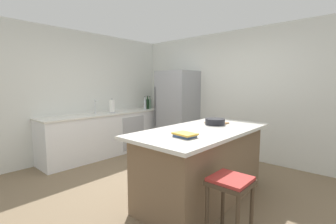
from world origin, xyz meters
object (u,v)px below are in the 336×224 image
(olive_oil_bottle, at_px, (157,103))
(mixing_bowl, at_px, (215,122))
(kitchen_island, at_px, (202,164))
(soda_bottle, at_px, (145,104))
(bar_stool, at_px, (230,190))
(wine_bottle, at_px, (148,104))
(paper_towel_roll, at_px, (112,107))
(gin_bottle, at_px, (150,104))
(sink_faucet, at_px, (95,106))
(cookbook_stack, at_px, (185,135))
(cutting_board, at_px, (217,123))
(hot_sauce_bottle, at_px, (144,106))
(whiskey_bottle, at_px, (156,104))
(refrigerator, at_px, (177,110))

(olive_oil_bottle, xyz_separation_m, mixing_bowl, (2.55, -1.42, -0.06))
(kitchen_island, height_order, olive_oil_bottle, olive_oil_bottle)
(soda_bottle, relative_size, mixing_bowl, 1.14)
(bar_stool, relative_size, wine_bottle, 2.05)
(paper_towel_roll, relative_size, gin_bottle, 1.01)
(paper_towel_roll, height_order, mixing_bowl, paper_towel_roll)
(sink_faucet, xyz_separation_m, mixing_bowl, (2.66, 0.31, -0.08))
(cookbook_stack, bearing_deg, cutting_board, 101.53)
(hot_sauce_bottle, relative_size, soda_bottle, 0.60)
(wine_bottle, distance_m, mixing_bowl, 2.85)
(cookbook_stack, relative_size, mixing_bowl, 0.94)
(bar_stool, relative_size, mixing_bowl, 2.36)
(kitchen_island, height_order, sink_faucet, sink_faucet)
(wine_bottle, relative_size, mixing_bowl, 1.15)
(gin_bottle, relative_size, cookbook_stack, 1.17)
(olive_oil_bottle, relative_size, mixing_bowl, 1.29)
(bar_stool, bearing_deg, gin_bottle, 146.82)
(sink_faucet, xyz_separation_m, gin_bottle, (0.02, 1.55, -0.04))
(whiskey_bottle, bearing_deg, sink_faucet, -94.94)
(cookbook_stack, bearing_deg, paper_towel_roll, 160.76)
(whiskey_bottle, height_order, cookbook_stack, whiskey_bottle)
(hot_sauce_bottle, xyz_separation_m, soda_bottle, (0.12, -0.09, 0.05))
(refrigerator, bearing_deg, hot_sauce_bottle, -165.86)
(gin_bottle, relative_size, mixing_bowl, 1.10)
(soda_bottle, bearing_deg, cookbook_stack, -34.86)
(sink_faucet, distance_m, wine_bottle, 1.45)
(cookbook_stack, bearing_deg, sink_faucet, 167.85)
(sink_faucet, height_order, whiskey_bottle, sink_faucet)
(cutting_board, bearing_deg, wine_bottle, 158.42)
(cookbook_stack, bearing_deg, hot_sauce_bottle, 145.02)
(hot_sauce_bottle, bearing_deg, gin_bottle, 92.03)
(olive_oil_bottle, relative_size, cookbook_stack, 1.37)
(kitchen_island, bearing_deg, mixing_bowl, 97.84)
(cutting_board, bearing_deg, cookbook_stack, -78.47)
(olive_oil_bottle, bearing_deg, hot_sauce_bottle, -102.02)
(wine_bottle, bearing_deg, mixing_bowl, -23.43)
(paper_towel_roll, xyz_separation_m, gin_bottle, (-0.09, 1.20, -0.01))
(wine_bottle, distance_m, cookbook_stack, 3.46)
(paper_towel_roll, distance_m, wine_bottle, 1.10)
(cookbook_stack, bearing_deg, mixing_bowl, 100.56)
(whiskey_bottle, bearing_deg, refrigerator, -4.60)
(kitchen_island, bearing_deg, cutting_board, 100.40)
(bar_stool, xyz_separation_m, mixing_bowl, (-0.75, 0.98, 0.44))
(kitchen_island, bearing_deg, gin_bottle, 148.70)
(gin_bottle, relative_size, hot_sauce_bottle, 1.60)
(kitchen_island, distance_m, paper_towel_roll, 2.70)
(refrigerator, relative_size, soda_bottle, 5.69)
(kitchen_island, relative_size, bar_stool, 3.02)
(paper_towel_roll, relative_size, hot_sauce_bottle, 1.62)
(whiskey_bottle, distance_m, gin_bottle, 0.16)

